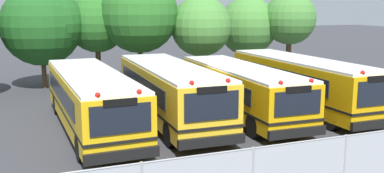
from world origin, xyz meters
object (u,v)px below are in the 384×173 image
(tree_3, at_px, (142,15))
(school_bus_0, at_px, (91,98))
(school_bus_2, at_px, (240,89))
(tree_4, at_px, (200,26))
(tree_6, at_px, (290,18))
(school_bus_3, at_px, (301,82))
(tree_5, at_px, (250,26))
(school_bus_1, at_px, (170,91))
(tree_1, at_px, (45,25))
(tree_2, at_px, (98,21))

(tree_3, bearing_deg, school_bus_0, -116.79)
(school_bus_2, relative_size, tree_4, 1.69)
(tree_6, bearing_deg, school_bus_3, -120.28)
(school_bus_0, xyz_separation_m, school_bus_3, (10.63, -0.10, 0.06))
(school_bus_0, relative_size, tree_4, 1.81)
(tree_3, relative_size, tree_5, 1.22)
(school_bus_1, bearing_deg, school_bus_3, -179.91)
(school_bus_1, xyz_separation_m, school_bus_3, (7.05, -0.16, 0.01))
(tree_4, xyz_separation_m, tree_6, (7.46, 0.65, 0.47))
(tree_3, distance_m, tree_6, 11.20)
(school_bus_2, relative_size, school_bus_3, 0.95)
(tree_1, bearing_deg, tree_6, -5.21)
(tree_2, height_order, tree_3, tree_3)
(tree_1, height_order, tree_3, tree_3)
(school_bus_3, height_order, tree_4, tree_4)
(school_bus_1, relative_size, tree_2, 1.69)
(school_bus_2, xyz_separation_m, tree_3, (-2.18, 9.92, 3.33))
(school_bus_2, distance_m, tree_1, 14.01)
(tree_2, height_order, tree_6, tree_6)
(school_bus_2, bearing_deg, tree_1, -51.74)
(tree_3, relative_size, tree_6, 1.16)
(school_bus_3, xyz_separation_m, tree_1, (-11.75, 10.89, 2.62))
(school_bus_2, xyz_separation_m, tree_1, (-8.18, 11.04, 2.73))
(tree_4, height_order, tree_6, tree_6)
(tree_4, bearing_deg, tree_1, 167.16)
(school_bus_0, distance_m, school_bus_3, 10.63)
(school_bus_0, bearing_deg, tree_2, -103.30)
(tree_1, xyz_separation_m, tree_4, (9.73, -2.22, -0.14))
(tree_2, bearing_deg, tree_1, -177.74)
(school_bus_3, bearing_deg, tree_4, -76.53)
(school_bus_3, distance_m, tree_5, 11.78)
(school_bus_1, distance_m, tree_4, 10.19)
(tree_4, relative_size, tree_6, 0.95)
(school_bus_1, xyz_separation_m, tree_4, (5.03, 8.51, 2.49))
(tree_1, bearing_deg, school_bus_3, -42.82)
(tree_3, distance_m, tree_5, 9.03)
(school_bus_2, height_order, tree_2, tree_2)
(school_bus_2, height_order, school_bus_3, school_bus_3)
(tree_2, bearing_deg, school_bus_0, -101.64)
(tree_2, distance_m, tree_6, 13.93)
(tree_4, relative_size, tree_5, 1.00)
(school_bus_0, height_order, tree_6, tree_6)
(school_bus_1, relative_size, tree_1, 1.57)
(school_bus_3, bearing_deg, tree_2, -52.40)
(school_bus_0, xyz_separation_m, tree_1, (-1.11, 10.79, 2.69))
(tree_2, bearing_deg, school_bus_1, -83.02)
(tree_6, bearing_deg, school_bus_2, -133.57)
(school_bus_0, bearing_deg, tree_6, -151.81)
(school_bus_1, bearing_deg, school_bus_0, 2.50)
(tree_4, bearing_deg, tree_6, 4.97)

